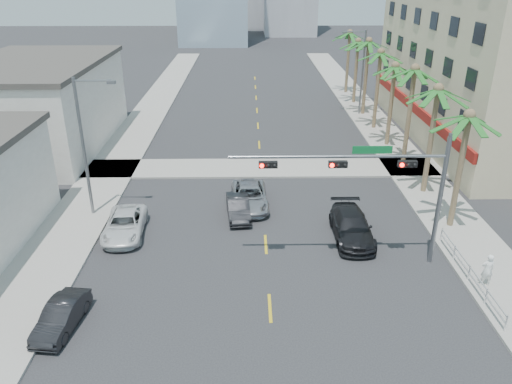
# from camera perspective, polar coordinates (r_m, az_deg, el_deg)

# --- Properties ---
(ground) EXTENTS (260.00, 260.00, 0.00)m
(ground) POSITION_cam_1_polar(r_m,az_deg,el_deg) (21.41, 2.07, -19.63)
(ground) COLOR #262628
(ground) RESTS_ON ground
(sidewalk_right) EXTENTS (4.00, 120.00, 0.15)m
(sidewalk_right) POSITION_cam_1_polar(r_m,az_deg,el_deg) (40.49, 17.87, 1.68)
(sidewalk_right) COLOR gray
(sidewalk_right) RESTS_ON ground
(sidewalk_left) EXTENTS (4.00, 120.00, 0.15)m
(sidewalk_left) POSITION_cam_1_polar(r_m,az_deg,el_deg) (39.91, -16.87, 1.48)
(sidewalk_left) COLOR gray
(sidewalk_left) RESTS_ON ground
(sidewalk_cross) EXTENTS (80.00, 4.00, 0.15)m
(sidewalk_cross) POSITION_cam_1_polar(r_m,az_deg,el_deg) (40.22, 0.55, 2.75)
(sidewalk_cross) COLOR gray
(sidewalk_cross) RESTS_ON ground
(building_right) EXTENTS (15.25, 28.00, 15.00)m
(building_right) POSITION_cam_1_polar(r_m,az_deg,el_deg) (51.40, 26.46, 13.65)
(building_right) COLOR beige
(building_right) RESTS_ON ground
(building_left_far) EXTENTS (11.00, 18.00, 7.20)m
(building_left_far) POSITION_cam_1_polar(r_m,az_deg,el_deg) (48.51, -23.62, 8.88)
(building_left_far) COLOR beige
(building_left_far) RESTS_ON ground
(traffic_signal_mast) EXTENTS (11.12, 0.54, 7.20)m
(traffic_signal_mast) POSITION_cam_1_polar(r_m,az_deg,el_deg) (26.20, 14.12, 1.60)
(traffic_signal_mast) COLOR slate
(traffic_signal_mast) RESTS_ON ground
(palm_tree_0) EXTENTS (4.80, 4.80, 7.80)m
(palm_tree_0) POSITION_cam_1_polar(r_m,az_deg,el_deg) (31.12, 23.19, 7.90)
(palm_tree_0) COLOR brown
(palm_tree_0) RESTS_ON ground
(palm_tree_1) EXTENTS (4.80, 4.80, 8.16)m
(palm_tree_1) POSITION_cam_1_polar(r_m,az_deg,el_deg) (35.71, 20.11, 10.87)
(palm_tree_1) COLOR brown
(palm_tree_1) RESTS_ON ground
(palm_tree_2) EXTENTS (4.80, 4.80, 8.52)m
(palm_tree_2) POSITION_cam_1_polar(r_m,az_deg,el_deg) (40.45, 17.70, 13.13)
(palm_tree_2) COLOR brown
(palm_tree_2) RESTS_ON ground
(palm_tree_3) EXTENTS (4.80, 4.80, 7.80)m
(palm_tree_3) POSITION_cam_1_polar(r_m,az_deg,el_deg) (45.46, 15.62, 13.61)
(palm_tree_3) COLOR brown
(palm_tree_3) RESTS_ON ground
(palm_tree_4) EXTENTS (4.80, 4.80, 8.16)m
(palm_tree_4) POSITION_cam_1_polar(r_m,az_deg,el_deg) (50.35, 14.07, 15.15)
(palm_tree_4) COLOR brown
(palm_tree_4) RESTS_ON ground
(palm_tree_5) EXTENTS (4.80, 4.80, 8.52)m
(palm_tree_5) POSITION_cam_1_polar(r_m,az_deg,el_deg) (55.31, 12.78, 16.40)
(palm_tree_5) COLOR brown
(palm_tree_5) RESTS_ON ground
(palm_tree_6) EXTENTS (4.80, 4.80, 7.80)m
(palm_tree_6) POSITION_cam_1_polar(r_m,az_deg,el_deg) (60.43, 11.60, 16.46)
(palm_tree_6) COLOR brown
(palm_tree_6) RESTS_ON ground
(palm_tree_7) EXTENTS (4.80, 4.80, 8.16)m
(palm_tree_7) POSITION_cam_1_polar(r_m,az_deg,el_deg) (65.44, 10.68, 17.41)
(palm_tree_7) COLOR brown
(palm_tree_7) RESTS_ON ground
(streetlight_left) EXTENTS (2.55, 0.25, 9.00)m
(streetlight_left) POSITION_cam_1_polar(r_m,az_deg,el_deg) (32.56, -18.87, 5.48)
(streetlight_left) COLOR slate
(streetlight_left) RESTS_ON ground
(streetlight_right) EXTENTS (2.55, 0.25, 9.00)m
(streetlight_right) POSITION_cam_1_polar(r_m,az_deg,el_deg) (55.59, 11.90, 13.66)
(streetlight_right) COLOR slate
(streetlight_right) RESTS_ON ground
(guardrail) EXTENTS (0.08, 8.08, 1.00)m
(guardrail) POSITION_cam_1_polar(r_m,az_deg,el_deg) (28.03, 23.22, -8.30)
(guardrail) COLOR silver
(guardrail) RESTS_ON ground
(car_parked_mid) EXTENTS (1.76, 3.88, 1.23)m
(car_parked_mid) POSITION_cam_1_polar(r_m,az_deg,el_deg) (24.56, -21.36, -13.08)
(car_parked_mid) COLOR black
(car_parked_mid) RESTS_ON ground
(car_parked_far) EXTENTS (2.56, 5.03, 1.36)m
(car_parked_far) POSITION_cam_1_polar(r_m,az_deg,el_deg) (31.14, -14.77, -3.63)
(car_parked_far) COLOR silver
(car_parked_far) RESTS_ON ground
(car_lane_left) EXTENTS (1.77, 4.07, 1.30)m
(car_lane_left) POSITION_cam_1_polar(r_m,az_deg,el_deg) (32.32, -2.05, -1.77)
(car_lane_left) COLOR black
(car_lane_left) RESTS_ON ground
(car_lane_center) EXTENTS (2.65, 5.30, 1.44)m
(car_lane_center) POSITION_cam_1_polar(r_m,az_deg,el_deg) (33.68, -0.75, -0.50)
(car_lane_center) COLOR #ACABB0
(car_lane_center) RESTS_ON ground
(car_lane_right) EXTENTS (2.20, 5.37, 1.55)m
(car_lane_right) POSITION_cam_1_polar(r_m,az_deg,el_deg) (30.25, 10.88, -3.90)
(car_lane_right) COLOR black
(car_lane_right) RESTS_ON ground
(pedestrian) EXTENTS (0.65, 0.43, 1.76)m
(pedestrian) POSITION_cam_1_polar(r_m,az_deg,el_deg) (27.78, 24.93, -8.07)
(pedestrian) COLOR white
(pedestrian) RESTS_ON sidewalk_right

